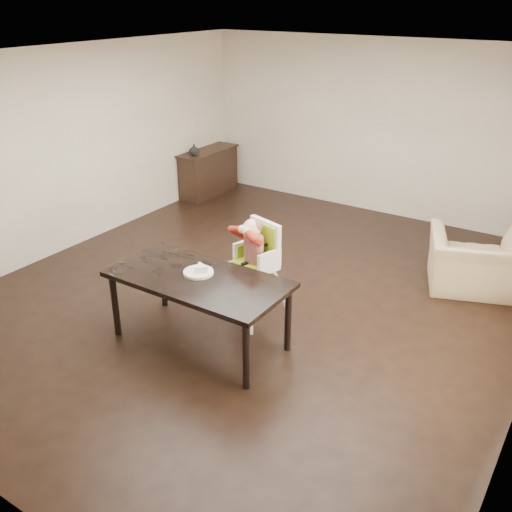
{
  "coord_description": "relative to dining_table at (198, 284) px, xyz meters",
  "views": [
    {
      "loc": [
        3.26,
        -4.99,
        3.31
      ],
      "look_at": [
        0.31,
        -0.49,
        0.79
      ],
      "focal_mm": 40.0,
      "sensor_mm": 36.0,
      "label": 1
    }
  ],
  "objects": [
    {
      "name": "ground",
      "position": [
        -0.05,
        1.13,
        -0.67
      ],
      "size": [
        7.0,
        7.0,
        0.0
      ],
      "primitive_type": "plane",
      "color": "black",
      "rests_on": "ground"
    },
    {
      "name": "room_walls",
      "position": [
        -0.05,
        1.13,
        1.18
      ],
      "size": [
        6.02,
        7.02,
        2.71
      ],
      "color": "#BFB09E",
      "rests_on": "ground"
    },
    {
      "name": "dining_table",
      "position": [
        0.0,
        0.0,
        0.0
      ],
      "size": [
        1.8,
        0.9,
        0.75
      ],
      "color": "black",
      "rests_on": "ground"
    },
    {
      "name": "high_chair",
      "position": [
        0.17,
        0.77,
        0.14
      ],
      "size": [
        0.59,
        0.59,
        1.15
      ],
      "rotation": [
        0.0,
        0.0,
        -0.28
      ],
      "color": "white",
      "rests_on": "ground"
    },
    {
      "name": "plate",
      "position": [
        -0.04,
        0.07,
        0.11
      ],
      "size": [
        0.39,
        0.39,
        0.09
      ],
      "rotation": [
        0.0,
        0.0,
        0.35
      ],
      "color": "white",
      "rests_on": "dining_table"
    },
    {
      "name": "armchair",
      "position": [
        2.05,
        2.72,
        -0.2
      ],
      "size": [
        1.26,
        1.03,
        0.94
      ],
      "primitive_type": "imported",
      "rotation": [
        0.0,
        0.0,
        3.5
      ],
      "color": "tan",
      "rests_on": "ground"
    },
    {
      "name": "sideboard",
      "position": [
        -2.83,
        3.83,
        -0.27
      ],
      "size": [
        0.44,
        1.26,
        0.79
      ],
      "color": "black",
      "rests_on": "ground"
    },
    {
      "name": "vase",
      "position": [
        -2.83,
        3.46,
        0.21
      ],
      "size": [
        0.2,
        0.2,
        0.17
      ],
      "primitive_type": "imported",
      "rotation": [
        0.0,
        0.0,
        -0.13
      ],
      "color": "#99999E",
      "rests_on": "sideboard"
    }
  ]
}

